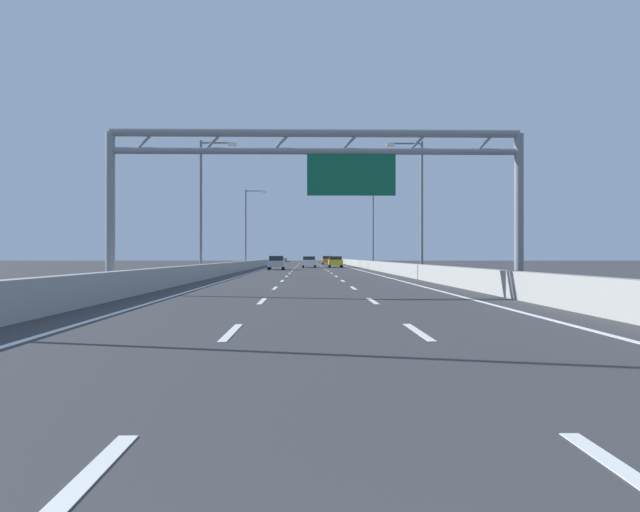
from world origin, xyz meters
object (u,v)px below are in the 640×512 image
silver_car (276,263)px  orange_car (327,260)px  streetlamp_right_mid (418,200)px  white_car (309,262)px  streetlamp_left_mid (204,200)px  streetlamp_right_far (371,224)px  yellow_car (335,262)px  streetlamp_left_far (248,224)px  sign_gantry (320,169)px

silver_car → orange_car: size_ratio=1.00×
streetlamp_right_mid → white_car: bearing=100.5°
streetlamp_right_mid → streetlamp_left_mid: bearing=180.0°
silver_car → white_car: silver_car is taller
streetlamp_right_far → white_car: 10.45m
streetlamp_left_mid → streetlamp_right_far: bearing=66.7°
yellow_car → white_car: yellow_car is taller
yellow_car → orange_car: orange_car is taller
streetlamp_left_mid → streetlamp_right_far: 37.74m
streetlamp_right_far → silver_car: bearing=-143.2°
white_car → orange_car: 35.52m
silver_car → white_car: (3.60, 13.89, -0.01)m
yellow_car → orange_car: size_ratio=1.08×
silver_car → orange_car: (7.00, 49.24, 0.02)m
streetlamp_left_far → streetlamp_right_far: bearing=0.0°
yellow_car → orange_car: bearing=90.2°
streetlamp_right_far → yellow_car: size_ratio=2.08×
streetlamp_left_far → silver_car: (3.84, -8.29, -4.64)m
streetlamp_right_mid → silver_car: 28.99m
sign_gantry → yellow_car: sign_gantry is taller
streetlamp_right_far → yellow_car: streetlamp_right_far is taller
yellow_car → white_car: size_ratio=0.97×
yellow_car → silver_car: (-7.09, -15.63, -0.01)m
streetlamp_left_far → streetlamp_right_far: same height
white_car → sign_gantry: bearing=-89.8°
sign_gantry → yellow_car: size_ratio=3.52×
white_car → streetlamp_left_far: bearing=-143.0°
streetlamp_right_mid → yellow_car: streetlamp_right_mid is taller
sign_gantry → streetlamp_left_mid: size_ratio=1.69×
streetlamp_right_mid → orange_car: 75.87m
streetlamp_left_mid → streetlamp_right_far: same height
streetlamp_left_mid → streetlamp_right_mid: 14.93m
streetlamp_left_far → white_car: (7.44, 5.60, -4.65)m
streetlamp_left_mid → white_car: 41.21m
streetlamp_left_mid → orange_car: size_ratio=2.24×
streetlamp_left_far → white_car: size_ratio=2.02×
sign_gantry → yellow_car: bearing=87.0°
yellow_car → orange_car: (-0.09, 33.61, 0.01)m
streetlamp_right_mid → streetlamp_right_far: bearing=90.0°
white_car → orange_car: bearing=84.5°
streetlamp_left_mid → yellow_car: streetlamp_left_mid is taller
sign_gantry → streetlamp_right_far: (7.29, 55.82, 0.56)m
sign_gantry → streetlamp_right_mid: streetlamp_right_mid is taller
streetlamp_left_far → yellow_car: streetlamp_left_far is taller
yellow_car → silver_car: 17.17m
white_car → orange_car: orange_car is taller
streetlamp_right_far → silver_car: size_ratio=2.24×
streetlamp_right_far → streetlamp_right_mid: bearing=-90.0°
streetlamp_left_mid → streetlamp_right_far: (14.93, 34.66, 0.00)m
streetlamp_left_mid → streetlamp_right_mid: size_ratio=1.00×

